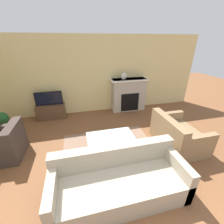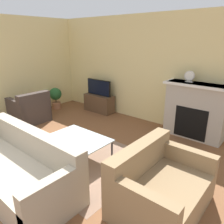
# 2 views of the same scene
# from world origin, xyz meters

# --- Properties ---
(wall_back) EXTENTS (8.67, 0.06, 2.70)m
(wall_back) POSITION_xyz_m (0.00, 4.51, 1.35)
(wall_back) COLOR beige
(wall_back) RESTS_ON ground_plane
(area_rug) EXTENTS (2.32, 1.91, 0.00)m
(area_rug) POSITION_xyz_m (0.33, 2.00, 0.00)
(area_rug) COLOR #896B56
(area_rug) RESTS_ON ground_plane
(fireplace) EXTENTS (1.38, 0.47, 1.23)m
(fireplace) POSITION_xyz_m (1.58, 4.27, 0.64)
(fireplace) COLOR #B2A899
(fireplace) RESTS_ON ground_plane
(tv_stand) EXTENTS (0.94, 0.37, 0.51)m
(tv_stand) POSITION_xyz_m (-1.27, 4.21, 0.26)
(tv_stand) COLOR brown
(tv_stand) RESTS_ON ground_plane
(tv) EXTENTS (0.87, 0.06, 0.46)m
(tv) POSITION_xyz_m (-1.27, 4.21, 0.74)
(tv) COLOR black
(tv) RESTS_ON tv_stand
(couch_sectional) EXTENTS (2.26, 0.91, 0.82)m
(couch_sectional) POSITION_xyz_m (0.20, 0.86, 0.29)
(couch_sectional) COLOR #9E937F
(couch_sectional) RESTS_ON ground_plane
(couch_loveseat) EXTENTS (0.93, 1.31, 0.82)m
(couch_loveseat) POSITION_xyz_m (2.05, 1.83, 0.29)
(couch_loveseat) COLOR #8C704C
(couch_loveseat) RESTS_ON ground_plane
(armchair_by_window) EXTENTS (0.81, 0.86, 0.82)m
(armchair_by_window) POSITION_xyz_m (-2.09, 2.42, 0.30)
(armchair_by_window) COLOR #3D332D
(armchair_by_window) RESTS_ON ground_plane
(coffee_table) EXTENTS (1.12, 0.71, 0.42)m
(coffee_table) POSITION_xyz_m (0.33, 1.98, 0.39)
(coffee_table) COLOR #333338
(coffee_table) RESTS_ON ground_plane
(potted_plant) EXTENTS (0.38, 0.38, 0.66)m
(potted_plant) POSITION_xyz_m (-2.52, 3.55, 0.39)
(potted_plant) COLOR #AD704C
(potted_plant) RESTS_ON ground_plane
(mantel_clock) EXTENTS (0.21, 0.07, 0.24)m
(mantel_clock) POSITION_xyz_m (1.37, 4.27, 1.35)
(mantel_clock) COLOR beige
(mantel_clock) RESTS_ON fireplace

